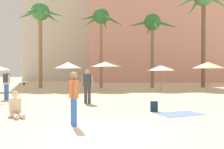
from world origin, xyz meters
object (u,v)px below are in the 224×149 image
person_near_right (16,108)px  palm_tree_center (101,21)px  cafe_umbrella_4 (161,68)px  beach_towel (179,114)px  person_mid_left (6,83)px  cafe_umbrella_0 (106,64)px  cafe_umbrella_3 (68,65)px  person_far_left (74,96)px  palm_tree_right (41,17)px  person_mid_right (87,85)px  palm_tree_left (152,26)px  cafe_umbrella_2 (208,65)px  backpack (154,107)px  palm_tree_far_left (203,2)px

person_near_right → palm_tree_center: bearing=136.3°
palm_tree_center → cafe_umbrella_4: palm_tree_center is taller
beach_towel → person_mid_left: bearing=149.6°
cafe_umbrella_0 → cafe_umbrella_3: bearing=-176.7°
person_near_right → person_far_left: size_ratio=0.63×
palm_tree_right → person_mid_right: bearing=-65.4°
palm_tree_left → person_far_left: palm_tree_left is taller
cafe_umbrella_3 → person_mid_left: size_ratio=1.02×
cafe_umbrella_2 → person_near_right: 15.79m
palm_tree_left → person_mid_left: (-10.67, -9.26, -5.17)m
beach_towel → person_mid_left: size_ratio=0.71×
cafe_umbrella_2 → person_near_right: cafe_umbrella_2 is taller
backpack → palm_tree_right: bearing=40.7°
palm_tree_right → person_mid_left: 11.12m
cafe_umbrella_2 → person_mid_right: bearing=-144.6°
person_near_right → person_far_left: 2.80m
cafe_umbrella_4 → palm_tree_left: bearing=87.6°
person_mid_left → person_far_left: size_ratio=1.45×
person_near_right → cafe_umbrella_4: bearing=111.2°
palm_tree_left → palm_tree_center: bearing=-179.2°
cafe_umbrella_4 → beach_towel: 10.79m
person_mid_right → person_far_left: (-0.17, -4.86, -0.07)m
person_far_left → cafe_umbrella_3: bearing=83.2°
cafe_umbrella_4 → palm_tree_far_left: bearing=36.7°
cafe_umbrella_4 → person_near_right: bearing=-127.8°
cafe_umbrella_2 → cafe_umbrella_0: bearing=176.5°
palm_tree_left → backpack: (-3.07, -13.60, -5.91)m
person_mid_left → person_far_left: person_mid_left is taller
cafe_umbrella_4 → person_mid_right: cafe_umbrella_4 is taller
cafe_umbrella_4 → beach_towel: cafe_umbrella_4 is taller
cafe_umbrella_0 → palm_tree_center: bearing=96.3°
palm_tree_center → backpack: palm_tree_center is taller
palm_tree_left → person_mid_right: bearing=-118.2°
palm_tree_center → cafe_umbrella_2: bearing=-25.4°
cafe_umbrella_2 → person_far_left: 15.24m
cafe_umbrella_0 → palm_tree_left: bearing=38.4°
cafe_umbrella_2 → backpack: bearing=-125.8°
cafe_umbrella_3 → cafe_umbrella_0: bearing=3.3°
person_near_right → person_mid_right: 4.15m
person_mid_left → cafe_umbrella_2: bearing=149.2°
palm_tree_left → person_far_left: size_ratio=4.54×
palm_tree_right → palm_tree_far_left: bearing=0.7°
cafe_umbrella_4 → person_far_left: size_ratio=1.53×
palm_tree_far_left → cafe_umbrella_4: (-5.47, -4.07, -6.80)m
palm_tree_center → person_mid_right: (-0.80, -10.95, -5.64)m
person_mid_right → palm_tree_left: bearing=-9.2°
palm_tree_far_left → person_near_right: bearing=-133.0°
palm_tree_right → person_near_right: bearing=-79.5°
cafe_umbrella_3 → person_mid_left: bearing=-118.2°
person_mid_left → person_far_left: bearing=74.6°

